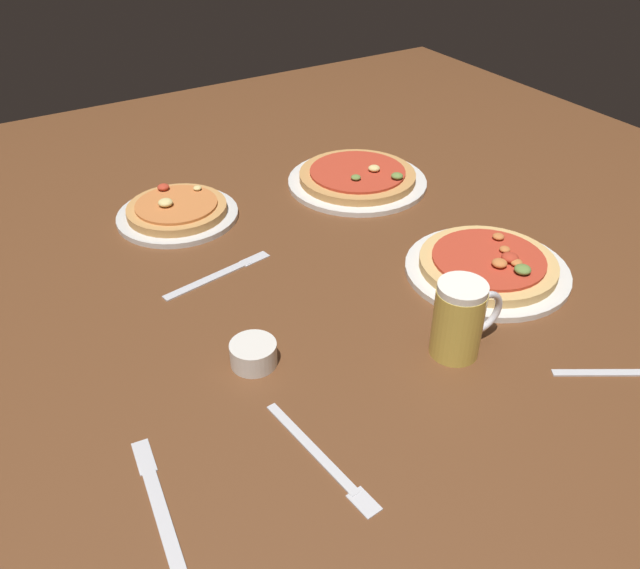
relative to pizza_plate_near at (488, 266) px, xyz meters
name	(u,v)px	position (x,y,z in m)	size (l,w,h in m)	color
ground_plane	(320,300)	(-0.31, 0.11, -0.03)	(2.40, 2.40, 0.03)	brown
pizza_plate_near	(488,266)	(0.00, 0.00, 0.00)	(0.31, 0.31, 0.05)	silver
pizza_plate_far	(357,178)	(0.00, 0.45, 0.00)	(0.33, 0.33, 0.05)	silver
pizza_plate_side	(177,211)	(-0.43, 0.52, 0.00)	(0.26, 0.26, 0.05)	silver
beer_mug_dark	(460,319)	(-0.20, -0.14, 0.05)	(0.13, 0.08, 0.13)	gold
ramekin_sauce	(253,354)	(-0.50, 0.00, 0.00)	(0.08, 0.08, 0.04)	silver
fork_left	(321,457)	(-0.51, -0.22, -0.01)	(0.04, 0.24, 0.01)	silver
knife_right	(219,274)	(-0.44, 0.26, -0.01)	(0.23, 0.06, 0.01)	silver
fork_spare	(630,372)	(-0.01, -0.33, -0.01)	(0.21, 0.14, 0.01)	silver
knife_spare	(159,507)	(-0.72, -0.18, -0.01)	(0.05, 0.24, 0.01)	silver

